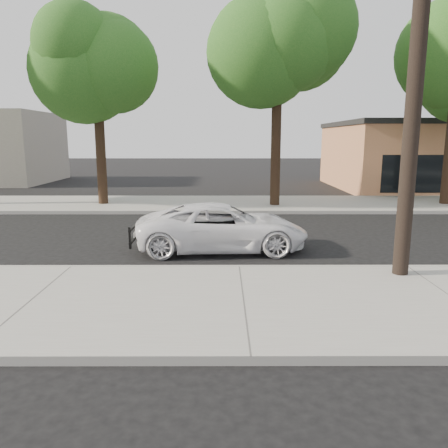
{
  "coord_description": "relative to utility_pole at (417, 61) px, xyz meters",
  "views": [
    {
      "loc": [
        -0.39,
        -12.11,
        3.13
      ],
      "look_at": [
        -0.36,
        -1.24,
        1.0
      ],
      "focal_mm": 35.0,
      "sensor_mm": 36.0,
      "label": 1
    }
  ],
  "objects": [
    {
      "name": "ground",
      "position": [
        -3.6,
        2.7,
        -4.7
      ],
      "size": [
        120.0,
        120.0,
        0.0
      ],
      "primitive_type": "plane",
      "color": "black",
      "rests_on": "ground"
    },
    {
      "name": "near_sidewalk",
      "position": [
        -3.6,
        -1.6,
        -4.62
      ],
      "size": [
        90.0,
        4.4,
        0.15
      ],
      "primitive_type": "cube",
      "color": "gray",
      "rests_on": "ground"
    },
    {
      "name": "far_sidewalk",
      "position": [
        -3.6,
        11.2,
        -4.62
      ],
      "size": [
        90.0,
        5.0,
        0.15
      ],
      "primitive_type": "cube",
      "color": "gray",
      "rests_on": "ground"
    },
    {
      "name": "curb_near",
      "position": [
        -3.6,
        0.6,
        -4.62
      ],
      "size": [
        90.0,
        0.12,
        0.16
      ],
      "primitive_type": "cube",
      "color": "#9E9B93",
      "rests_on": "ground"
    },
    {
      "name": "utility_pole",
      "position": [
        0.0,
        0.0,
        0.0
      ],
      "size": [
        1.4,
        0.34,
        9.0
      ],
      "color": "black",
      "rests_on": "near_sidewalk"
    },
    {
      "name": "tree_b",
      "position": [
        -9.41,
        10.76,
        1.45
      ],
      "size": [
        4.34,
        4.2,
        8.45
      ],
      "color": "black",
      "rests_on": "far_sidewalk"
    },
    {
      "name": "tree_c",
      "position": [
        -1.38,
        10.34,
        2.21
      ],
      "size": [
        4.96,
        4.8,
        9.55
      ],
      "color": "black",
      "rests_on": "far_sidewalk"
    },
    {
      "name": "police_cruiser",
      "position": [
        -3.99,
        2.71,
        -4.03
      ],
      "size": [
        4.9,
        2.46,
        1.33
      ],
      "primitive_type": "imported",
      "rotation": [
        0.0,
        0.0,
        1.63
      ],
      "color": "white",
      "rests_on": "ground"
    }
  ]
}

